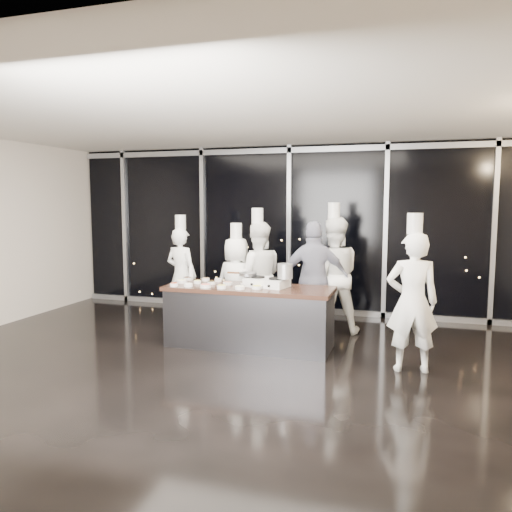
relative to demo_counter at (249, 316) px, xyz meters
The scene contains 15 objects.
ground 1.01m from the demo_counter, 90.00° to the right, with size 9.00×9.00×0.00m, color black.
room_shell 2.01m from the demo_counter, 78.94° to the right, with size 9.02×7.02×3.21m.
window_wall 2.78m from the demo_counter, 90.00° to the left, with size 8.90×0.11×3.20m.
demo_counter is the anchor object (origin of this frame).
stove 0.57m from the demo_counter, 15.38° to the left, with size 0.68×0.50×0.14m.
frying_pan 0.63m from the demo_counter, 117.61° to the left, with size 0.48×0.31×0.04m.
stock_pot 0.88m from the demo_counter, ahead, with size 0.21×0.21×0.21m, color #A8A8AA.
prep_bowls 0.74m from the demo_counter, behind, with size 1.42×0.71×0.05m.
squeeze_bottle 1.27m from the demo_counter, 162.55° to the left, with size 0.07×0.07×0.25m.
chef_far_left 1.99m from the demo_counter, 145.89° to the left, with size 0.68×0.52×1.91m.
chef_left 1.09m from the demo_counter, 119.81° to the left, with size 0.84×0.63×1.79m.
chef_center 1.10m from the demo_counter, 100.02° to the left, with size 1.06×0.96×2.03m.
guest 1.27m from the demo_counter, 46.88° to the left, with size 1.15×0.70×1.83m.
chef_right 1.65m from the demo_counter, 48.14° to the left, with size 1.08×0.93×2.12m.
chef_side 2.36m from the demo_counter, ahead, with size 0.71×0.54×2.00m.
Camera 1 is at (2.23, -5.95, 2.15)m, focal length 35.00 mm.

